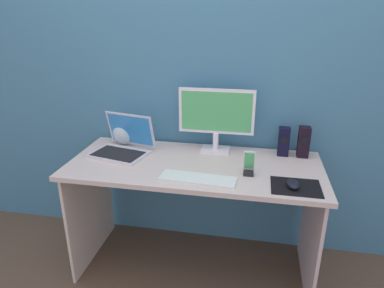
{
  "coord_description": "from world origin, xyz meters",
  "views": [
    {
      "loc": [
        0.33,
        -1.8,
        1.57
      ],
      "look_at": [
        -0.01,
        -0.02,
        0.87
      ],
      "focal_mm": 31.94,
      "sensor_mm": 36.0,
      "label": 1
    }
  ],
  "objects_px": {
    "mouse": "(293,184)",
    "speaker_near_monitor": "(284,141)",
    "keyboard_external": "(198,179)",
    "phone_in_dock": "(249,166)",
    "fishbowl": "(125,133)",
    "monitor": "(216,116)",
    "speaker_right": "(304,142)",
    "laptop": "(123,146)"
  },
  "relations": [
    {
      "from": "monitor",
      "to": "speaker_right",
      "type": "xyz_separation_m",
      "value": [
        0.54,
        0.01,
        -0.13
      ]
    },
    {
      "from": "fishbowl",
      "to": "keyboard_external",
      "type": "relative_size",
      "value": 0.4
    },
    {
      "from": "fishbowl",
      "to": "monitor",
      "type": "bearing_deg",
      "value": -1.17
    },
    {
      "from": "speaker_near_monitor",
      "to": "keyboard_external",
      "type": "bearing_deg",
      "value": -136.89
    },
    {
      "from": "monitor",
      "to": "phone_in_dock",
      "type": "xyz_separation_m",
      "value": [
        0.22,
        -0.31,
        -0.18
      ]
    },
    {
      "from": "keyboard_external",
      "to": "phone_in_dock",
      "type": "bearing_deg",
      "value": 27.44
    },
    {
      "from": "fishbowl",
      "to": "phone_in_dock",
      "type": "xyz_separation_m",
      "value": [
        0.84,
        -0.32,
        -0.03
      ]
    },
    {
      "from": "speaker_right",
      "to": "phone_in_dock",
      "type": "relative_size",
      "value": 1.36
    },
    {
      "from": "speaker_near_monitor",
      "to": "phone_in_dock",
      "type": "xyz_separation_m",
      "value": [
        -0.2,
        -0.31,
        -0.04
      ]
    },
    {
      "from": "monitor",
      "to": "laptop",
      "type": "height_order",
      "value": "monitor"
    },
    {
      "from": "monitor",
      "to": "mouse",
      "type": "height_order",
      "value": "monitor"
    },
    {
      "from": "speaker_right",
      "to": "speaker_near_monitor",
      "type": "xyz_separation_m",
      "value": [
        -0.12,
        -0.0,
        -0.01
      ]
    },
    {
      "from": "speaker_right",
      "to": "fishbowl",
      "type": "distance_m",
      "value": 1.15
    },
    {
      "from": "speaker_right",
      "to": "phone_in_dock",
      "type": "bearing_deg",
      "value": -135.08
    },
    {
      "from": "keyboard_external",
      "to": "mouse",
      "type": "relative_size",
      "value": 4.07
    },
    {
      "from": "speaker_right",
      "to": "fishbowl",
      "type": "bearing_deg",
      "value": 179.65
    },
    {
      "from": "mouse",
      "to": "speaker_near_monitor",
      "type": "bearing_deg",
      "value": 85.86
    },
    {
      "from": "laptop",
      "to": "keyboard_external",
      "type": "relative_size",
      "value": 0.95
    },
    {
      "from": "laptop",
      "to": "fishbowl",
      "type": "relative_size",
      "value": 2.41
    },
    {
      "from": "phone_in_dock",
      "to": "laptop",
      "type": "bearing_deg",
      "value": 168.63
    },
    {
      "from": "monitor",
      "to": "mouse",
      "type": "distance_m",
      "value": 0.65
    },
    {
      "from": "laptop",
      "to": "fishbowl",
      "type": "xyz_separation_m",
      "value": [
        -0.05,
        0.16,
        0.03
      ]
    },
    {
      "from": "monitor",
      "to": "fishbowl",
      "type": "relative_size",
      "value": 2.92
    },
    {
      "from": "speaker_right",
      "to": "phone_in_dock",
      "type": "distance_m",
      "value": 0.45
    },
    {
      "from": "monitor",
      "to": "keyboard_external",
      "type": "relative_size",
      "value": 1.16
    },
    {
      "from": "laptop",
      "to": "mouse",
      "type": "bearing_deg",
      "value": -15.09
    },
    {
      "from": "laptop",
      "to": "mouse",
      "type": "height_order",
      "value": "laptop"
    },
    {
      "from": "speaker_right",
      "to": "mouse",
      "type": "height_order",
      "value": "speaker_right"
    },
    {
      "from": "monitor",
      "to": "speaker_near_monitor",
      "type": "distance_m",
      "value": 0.44
    },
    {
      "from": "speaker_near_monitor",
      "to": "keyboard_external",
      "type": "relative_size",
      "value": 0.44
    },
    {
      "from": "phone_in_dock",
      "to": "monitor",
      "type": "bearing_deg",
      "value": 125.68
    },
    {
      "from": "monitor",
      "to": "keyboard_external",
      "type": "height_order",
      "value": "monitor"
    },
    {
      "from": "monitor",
      "to": "speaker_near_monitor",
      "type": "height_order",
      "value": "monitor"
    },
    {
      "from": "fishbowl",
      "to": "phone_in_dock",
      "type": "bearing_deg",
      "value": -21.02
    },
    {
      "from": "monitor",
      "to": "laptop",
      "type": "distance_m",
      "value": 0.61
    },
    {
      "from": "monitor",
      "to": "speaker_right",
      "type": "relative_size",
      "value": 2.49
    },
    {
      "from": "speaker_right",
      "to": "keyboard_external",
      "type": "xyz_separation_m",
      "value": [
        -0.58,
        -0.43,
        -0.09
      ]
    },
    {
      "from": "laptop",
      "to": "phone_in_dock",
      "type": "distance_m",
      "value": 0.8
    },
    {
      "from": "speaker_right",
      "to": "fishbowl",
      "type": "height_order",
      "value": "speaker_right"
    },
    {
      "from": "speaker_near_monitor",
      "to": "laptop",
      "type": "xyz_separation_m",
      "value": [
        -0.99,
        -0.16,
        -0.04
      ]
    },
    {
      "from": "fishbowl",
      "to": "keyboard_external",
      "type": "height_order",
      "value": "fishbowl"
    },
    {
      "from": "keyboard_external",
      "to": "laptop",
      "type": "bearing_deg",
      "value": 156.16
    }
  ]
}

